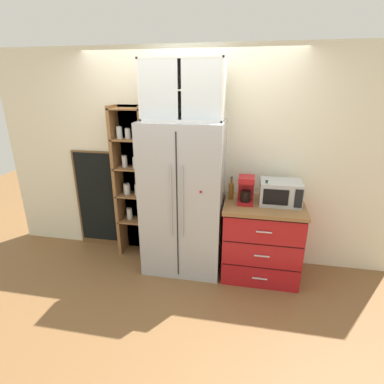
{
  "coord_description": "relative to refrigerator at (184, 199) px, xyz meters",
  "views": [
    {
      "loc": [
        0.71,
        -3.11,
        2.14
      ],
      "look_at": [
        0.1,
        0.04,
        0.97
      ],
      "focal_mm": 27.98,
      "sensor_mm": 36.0,
      "label": 1
    }
  ],
  "objects": [
    {
      "name": "pantry_shelf_column",
      "position": [
        -0.7,
        0.24,
        0.1
      ],
      "size": [
        0.46,
        0.29,
        1.91
      ],
      "color": "brown",
      "rests_on": "ground"
    },
    {
      "name": "ground_plane",
      "position": [
        -0.0,
        -0.04,
        -0.89
      ],
      "size": [
        10.58,
        10.58,
        0.0
      ],
      "primitive_type": "plane",
      "color": "brown"
    },
    {
      "name": "mug_red",
      "position": [
        0.92,
        0.06,
        0.05
      ],
      "size": [
        0.12,
        0.08,
        0.09
      ],
      "color": "red",
      "rests_on": "counter_cabinet"
    },
    {
      "name": "coffee_maker",
      "position": [
        0.7,
        0.01,
        0.16
      ],
      "size": [
        0.17,
        0.2,
        0.31
      ],
      "color": "#A8161C",
      "rests_on": "counter_cabinet"
    },
    {
      "name": "counter_cabinet",
      "position": [
        0.91,
        -0.0,
        -0.44
      ],
      "size": [
        0.88,
        0.66,
        0.89
      ],
      "color": "#A8161C",
      "rests_on": "ground"
    },
    {
      "name": "microwave",
      "position": [
        1.08,
        0.05,
        0.13
      ],
      "size": [
        0.44,
        0.33,
        0.26
      ],
      "color": "#ADAFB5",
      "rests_on": "counter_cabinet"
    },
    {
      "name": "upper_cabinet",
      "position": [
        -0.0,
        0.05,
        1.19
      ],
      "size": [
        0.87,
        0.32,
        0.61
      ],
      "color": "silver",
      "rests_on": "refrigerator"
    },
    {
      "name": "bottle_amber",
      "position": [
        0.54,
        0.09,
        0.12
      ],
      "size": [
        0.06,
        0.06,
        0.26
      ],
      "color": "brown",
      "rests_on": "counter_cabinet"
    },
    {
      "name": "chalkboard_menu",
      "position": [
        -1.25,
        0.29,
        -0.22
      ],
      "size": [
        0.6,
        0.04,
        1.33
      ],
      "color": "brown",
      "rests_on": "ground"
    },
    {
      "name": "refrigerator",
      "position": [
        0.0,
        0.0,
        0.0
      ],
      "size": [
        0.9,
        0.64,
        1.77
      ],
      "color": "#ADAFB5",
      "rests_on": "ground"
    },
    {
      "name": "bottle_green",
      "position": [
        0.91,
        -0.05,
        0.13
      ],
      "size": [
        0.07,
        0.07,
        0.29
      ],
      "color": "#285B33",
      "rests_on": "counter_cabinet"
    },
    {
      "name": "wall_back_cream",
      "position": [
        -0.0,
        0.36,
        0.39
      ],
      "size": [
        4.89,
        0.1,
        2.55
      ],
      "primitive_type": "cube",
      "color": "silver",
      "rests_on": "ground"
    },
    {
      "name": "mug_charcoal",
      "position": [
        0.92,
        -0.01,
        0.05
      ],
      "size": [
        0.12,
        0.09,
        0.08
      ],
      "color": "#2D2D33",
      "rests_on": "counter_cabinet"
    }
  ]
}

